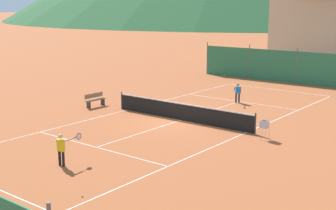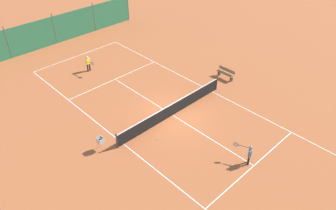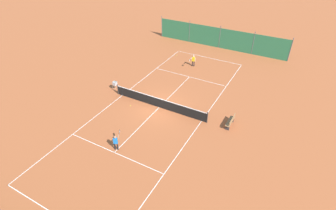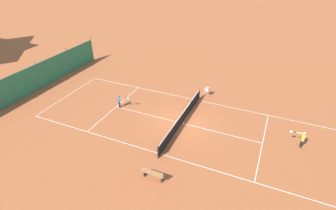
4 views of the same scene
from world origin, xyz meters
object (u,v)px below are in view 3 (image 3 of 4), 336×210
(tennis_ball_alley_right, at_px, (176,56))
(tennis_ball_alley_left, at_px, (131,106))
(player_far_service, at_px, (193,60))
(courtside_bench, at_px, (230,121))
(tennis_net, at_px, (159,103))
(player_near_baseline, at_px, (116,141))
(ball_hopper, at_px, (115,84))

(tennis_ball_alley_right, distance_m, tennis_ball_alley_left, 11.67)
(player_far_service, distance_m, courtside_bench, 10.96)
(tennis_ball_alley_left, bearing_deg, tennis_net, -155.66)
(player_far_service, distance_m, player_near_baseline, 14.93)
(tennis_ball_alley_left, distance_m, courtside_bench, 8.87)
(tennis_ball_alley_left, bearing_deg, player_far_service, -99.35)
(tennis_net, xyz_separation_m, tennis_ball_alley_left, (2.37, 1.07, -0.47))
(player_near_baseline, xyz_separation_m, tennis_ball_alley_left, (2.29, -4.94, -0.71))
(tennis_net, xyz_separation_m, tennis_ball_alley_right, (3.70, -10.52, -0.47))
(player_far_service, xyz_separation_m, ball_hopper, (4.58, 8.39, -0.10))
(player_far_service, bearing_deg, courtside_bench, 130.17)
(tennis_ball_alley_right, relative_size, ball_hopper, 0.07)
(tennis_net, height_order, tennis_ball_alley_right, tennis_net)
(player_near_baseline, height_order, tennis_ball_alley_left, player_near_baseline)
(player_near_baseline, distance_m, tennis_ball_alley_right, 16.94)
(player_near_baseline, xyz_separation_m, ball_hopper, (5.23, -6.52, -0.08))
(tennis_net, distance_m, tennis_ball_alley_left, 2.64)
(player_far_service, relative_size, tennis_ball_alley_right, 19.89)
(tennis_ball_alley_left, bearing_deg, courtside_bench, -169.59)
(tennis_net, xyz_separation_m, courtside_bench, (-6.34, -0.53, -0.05))
(ball_hopper, bearing_deg, tennis_net, 174.47)
(tennis_ball_alley_left, relative_size, ball_hopper, 0.07)
(ball_hopper, relative_size, courtside_bench, 0.59)
(player_near_baseline, relative_size, courtside_bench, 0.85)
(player_far_service, bearing_deg, player_near_baseline, 92.48)
(tennis_ball_alley_right, xyz_separation_m, ball_hopper, (1.61, 10.01, 0.63))
(tennis_ball_alley_left, bearing_deg, tennis_ball_alley_right, -83.46)
(tennis_ball_alley_right, relative_size, courtside_bench, 0.04)
(tennis_net, relative_size, courtside_bench, 6.12)
(player_near_baseline, bearing_deg, courtside_bench, -134.48)
(tennis_net, height_order, player_near_baseline, player_near_baseline)
(player_near_baseline, distance_m, tennis_ball_alley_left, 5.49)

